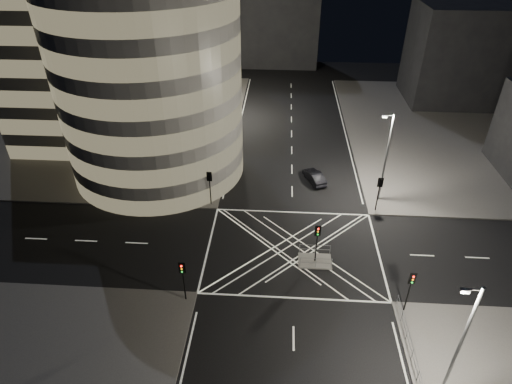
# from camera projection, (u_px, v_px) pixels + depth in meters

# --- Properties ---
(ground) EXTENTS (120.00, 120.00, 0.00)m
(ground) POSITION_uv_depth(u_px,v_px,m) (293.00, 250.00, 40.33)
(ground) COLOR black
(ground) RESTS_ON ground
(sidewalk_far_left) EXTENTS (42.00, 42.00, 0.15)m
(sidewalk_far_left) POSITION_uv_depth(u_px,v_px,m) (99.00, 122.00, 64.30)
(sidewalk_far_left) COLOR #585553
(sidewalk_far_left) RESTS_ON ground
(sidewalk_far_right) EXTENTS (42.00, 42.00, 0.15)m
(sidewalk_far_right) POSITION_uv_depth(u_px,v_px,m) (494.00, 133.00, 61.16)
(sidewalk_far_right) COLOR #585553
(sidewalk_far_right) RESTS_ON ground
(central_island) EXTENTS (3.00, 2.00, 0.15)m
(central_island) POSITION_uv_depth(u_px,v_px,m) (315.00, 261.00, 38.93)
(central_island) COLOR slate
(central_island) RESTS_ON ground
(office_tower_curved) EXTENTS (30.00, 29.00, 27.20)m
(office_tower_curved) POSITION_uv_depth(u_px,v_px,m) (119.00, 54.00, 50.03)
(office_tower_curved) COLOR gray
(office_tower_curved) RESTS_ON sidewalk_far_left
(office_block_rear) EXTENTS (24.00, 16.00, 22.00)m
(office_block_rear) POSITION_uv_depth(u_px,v_px,m) (160.00, 23.00, 70.27)
(office_block_rear) COLOR gray
(office_block_rear) RESTS_ON sidewalk_far_left
(building_right_far) EXTENTS (14.00, 12.00, 15.00)m
(building_right_far) POSITION_uv_depth(u_px,v_px,m) (457.00, 54.00, 67.94)
(building_right_far) COLOR black
(building_right_far) RESTS_ON sidewalk_far_right
(building_far_end) EXTENTS (18.00, 8.00, 18.00)m
(building_far_end) POSITION_uv_depth(u_px,v_px,m) (273.00, 18.00, 83.79)
(building_far_end) COLOR black
(building_far_end) RESTS_ON ground
(tree_a) EXTENTS (4.35, 4.35, 7.08)m
(tree_a) POSITION_uv_depth(u_px,v_px,m) (196.00, 156.00, 45.77)
(tree_a) COLOR black
(tree_a) RESTS_ON sidewalk_far_left
(tree_b) EXTENTS (4.41, 4.41, 7.50)m
(tree_b) POSITION_uv_depth(u_px,v_px,m) (205.00, 129.00, 50.54)
(tree_b) COLOR black
(tree_b) RESTS_ON sidewalk_far_left
(tree_c) EXTENTS (3.74, 3.74, 6.45)m
(tree_c) POSITION_uv_depth(u_px,v_px,m) (213.00, 114.00, 55.90)
(tree_c) COLOR black
(tree_c) RESTS_ON sidewalk_far_left
(tree_d) EXTENTS (4.35, 4.35, 7.22)m
(tree_d) POSITION_uv_depth(u_px,v_px,m) (219.00, 94.00, 60.65)
(tree_d) COLOR black
(tree_d) RESTS_ON sidewalk_far_left
(tree_e) EXTENTS (4.13, 4.13, 6.44)m
(tree_e) POSITION_uv_depth(u_px,v_px,m) (225.00, 84.00, 66.00)
(tree_e) COLOR black
(tree_e) RESTS_ON sidewalk_far_left
(traffic_signal_fl) EXTENTS (0.55, 0.22, 4.00)m
(traffic_signal_fl) POSITION_uv_depth(u_px,v_px,m) (210.00, 182.00, 44.85)
(traffic_signal_fl) COLOR black
(traffic_signal_fl) RESTS_ON sidewalk_far_left
(traffic_signal_nl) EXTENTS (0.55, 0.22, 4.00)m
(traffic_signal_nl) POSITION_uv_depth(u_px,v_px,m) (183.00, 274.00, 33.54)
(traffic_signal_nl) COLOR black
(traffic_signal_nl) RESTS_ON sidewalk_near_left
(traffic_signal_fr) EXTENTS (0.55, 0.22, 4.00)m
(traffic_signal_fr) POSITION_uv_depth(u_px,v_px,m) (379.00, 188.00, 43.89)
(traffic_signal_fr) COLOR black
(traffic_signal_fr) RESTS_ON sidewalk_far_right
(traffic_signal_nr) EXTENTS (0.55, 0.22, 4.00)m
(traffic_signal_nr) POSITION_uv_depth(u_px,v_px,m) (411.00, 285.00, 32.59)
(traffic_signal_nr) COLOR black
(traffic_signal_nr) RESTS_ON sidewalk_near_right
(traffic_signal_island) EXTENTS (0.55, 0.22, 4.00)m
(traffic_signal_island) POSITION_uv_depth(u_px,v_px,m) (317.00, 237.00, 37.36)
(traffic_signal_island) COLOR black
(traffic_signal_island) RESTS_ON central_island
(street_lamp_left_near) EXTENTS (1.25, 0.25, 10.00)m
(street_lamp_left_near) POSITION_uv_depth(u_px,v_px,m) (210.00, 137.00, 47.75)
(street_lamp_left_near) COLOR slate
(street_lamp_left_near) RESTS_ON sidewalk_far_left
(street_lamp_left_far) EXTENTS (1.25, 0.25, 10.00)m
(street_lamp_left_far) POSITION_uv_depth(u_px,v_px,m) (229.00, 83.00, 62.72)
(street_lamp_left_far) COLOR slate
(street_lamp_left_far) RESTS_ON sidewalk_far_left
(street_lamp_right_far) EXTENTS (1.25, 0.25, 10.00)m
(street_lamp_right_far) POSITION_uv_depth(u_px,v_px,m) (386.00, 156.00, 44.24)
(street_lamp_right_far) COLOR slate
(street_lamp_right_far) RESTS_ON sidewalk_far_right
(street_lamp_right_near) EXTENTS (1.25, 0.25, 10.00)m
(street_lamp_right_near) POSITION_uv_depth(u_px,v_px,m) (459.00, 343.00, 25.11)
(street_lamp_right_near) COLOR slate
(street_lamp_right_near) RESTS_ON sidewalk_near_right
(railing_near_right) EXTENTS (0.06, 11.70, 1.10)m
(railing_near_right) POSITION_uv_depth(u_px,v_px,m) (415.00, 365.00, 29.39)
(railing_near_right) COLOR slate
(railing_near_right) RESTS_ON sidewalk_near_right
(railing_island_south) EXTENTS (2.80, 0.06, 1.10)m
(railing_island_south) POSITION_uv_depth(u_px,v_px,m) (316.00, 263.00, 37.84)
(railing_island_south) COLOR slate
(railing_island_south) RESTS_ON central_island
(railing_island_north) EXTENTS (2.80, 0.06, 1.10)m
(railing_island_north) POSITION_uv_depth(u_px,v_px,m) (315.00, 249.00, 39.33)
(railing_island_north) COLOR slate
(railing_island_north) RESTS_ON central_island
(sedan) EXTENTS (2.80, 4.25, 1.32)m
(sedan) POSITION_uv_depth(u_px,v_px,m) (314.00, 177.00, 50.05)
(sedan) COLOR black
(sedan) RESTS_ON ground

